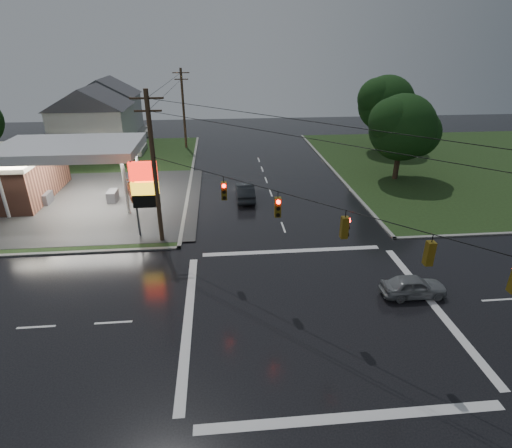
{
  "coord_description": "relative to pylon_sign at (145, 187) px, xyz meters",
  "views": [
    {
      "loc": [
        -4.95,
        -17.9,
        13.89
      ],
      "look_at": [
        -2.75,
        5.42,
        3.0
      ],
      "focal_mm": 28.0,
      "sensor_mm": 36.0,
      "label": 1
    }
  ],
  "objects": [
    {
      "name": "ground",
      "position": [
        10.5,
        -10.5,
        -4.01
      ],
      "size": [
        120.0,
        120.0,
        0.0
      ],
      "primitive_type": "plane",
      "color": "black",
      "rests_on": "ground"
    },
    {
      "name": "grass_nw",
      "position": [
        -15.5,
        15.5,
        -3.97
      ],
      "size": [
        36.0,
        36.0,
        0.08
      ],
      "primitive_type": "cube",
      "color": "#1E3116",
      "rests_on": "ground"
    },
    {
      "name": "grass_ne",
      "position": [
        36.5,
        15.5,
        -3.97
      ],
      "size": [
        36.0,
        36.0,
        0.08
      ],
      "primitive_type": "cube",
      "color": "#1E3116",
      "rests_on": "ground"
    },
    {
      "name": "pylon_sign",
      "position": [
        0.0,
        0.0,
        0.0
      ],
      "size": [
        2.0,
        0.35,
        6.0
      ],
      "color": "#59595E",
      "rests_on": "ground"
    },
    {
      "name": "utility_pole_nw",
      "position": [
        1.0,
        -1.0,
        1.71
      ],
      "size": [
        2.2,
        0.32,
        11.0
      ],
      "color": "#382619",
      "rests_on": "ground"
    },
    {
      "name": "utility_pole_n",
      "position": [
        1.0,
        27.5,
        1.46
      ],
      "size": [
        2.2,
        0.32,
        10.5
      ],
      "color": "#382619",
      "rests_on": "ground"
    },
    {
      "name": "traffic_signals",
      "position": [
        10.52,
        -10.52,
        2.47
      ],
      "size": [
        26.87,
        26.87,
        1.47
      ],
      "color": "black",
      "rests_on": "ground"
    },
    {
      "name": "house_near",
      "position": [
        -10.45,
        25.5,
        0.39
      ],
      "size": [
        11.05,
        8.48,
        8.6
      ],
      "color": "silver",
      "rests_on": "ground"
    },
    {
      "name": "house_far",
      "position": [
        -11.45,
        37.5,
        0.39
      ],
      "size": [
        11.05,
        8.48,
        8.6
      ],
      "color": "silver",
      "rests_on": "ground"
    },
    {
      "name": "tree_ne_near",
      "position": [
        24.64,
        11.49,
        1.55
      ],
      "size": [
        7.99,
        6.8,
        8.98
      ],
      "color": "black",
      "rests_on": "ground"
    },
    {
      "name": "tree_ne_far",
      "position": [
        27.65,
        23.49,
        2.17
      ],
      "size": [
        8.46,
        7.2,
        9.8
      ],
      "color": "black",
      "rests_on": "ground"
    },
    {
      "name": "car_north",
      "position": [
        7.83,
        7.11,
        -3.23
      ],
      "size": [
        1.68,
        4.75,
        1.56
      ],
      "primitive_type": "imported",
      "rotation": [
        0.0,
        0.0,
        3.15
      ],
      "color": "black",
      "rests_on": "ground"
    },
    {
      "name": "car_crossing",
      "position": [
        16.67,
        -9.59,
        -3.36
      ],
      "size": [
        3.81,
        1.54,
        1.3
      ],
      "primitive_type": "imported",
      "rotation": [
        0.0,
        0.0,
        1.57
      ],
      "color": "gray",
      "rests_on": "ground"
    },
    {
      "name": "car_pump",
      "position": [
        -2.5,
        8.79,
        -3.4
      ],
      "size": [
        3.0,
        4.54,
        1.22
      ],
      "primitive_type": "imported",
      "rotation": [
        0.0,
        0.0,
        0.33
      ],
      "color": "#592514",
      "rests_on": "ground"
    }
  ]
}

